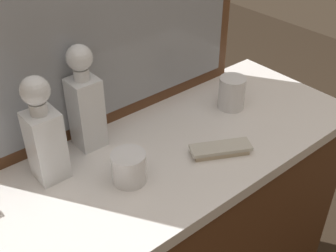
{
  "coord_description": "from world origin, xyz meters",
  "views": [
    {
      "loc": [
        -0.6,
        -0.71,
        1.59
      ],
      "look_at": [
        0.0,
        0.0,
        0.95
      ],
      "focal_mm": 45.73,
      "sensor_mm": 36.0,
      "label": 1
    }
  ],
  "objects": [
    {
      "name": "crystal_decanter_right",
      "position": [
        -0.15,
        0.16,
        0.99
      ],
      "size": [
        0.08,
        0.08,
        0.3
      ],
      "color": "white",
      "rests_on": "dresser"
    },
    {
      "name": "silver_brush_left",
      "position": [
        0.1,
        -0.1,
        0.88
      ],
      "size": [
        0.17,
        0.13,
        0.02
      ],
      "color": "#B7A88C",
      "rests_on": "dresser"
    },
    {
      "name": "crystal_tumbler_far_right",
      "position": [
        -0.15,
        -0.03,
        0.91
      ],
      "size": [
        0.09,
        0.09,
        0.08
      ],
      "color": "white",
      "rests_on": "dresser"
    },
    {
      "name": "crystal_tumbler_left",
      "position": [
        0.3,
        0.04,
        0.92
      ],
      "size": [
        0.08,
        0.08,
        0.1
      ],
      "color": "white",
      "rests_on": "dresser"
    },
    {
      "name": "crystal_decanter_far_right",
      "position": [
        -0.29,
        0.11,
        0.98
      ],
      "size": [
        0.08,
        0.08,
        0.28
      ],
      "color": "white",
      "rests_on": "dresser"
    }
  ]
}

